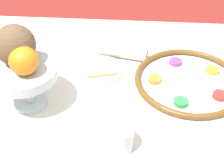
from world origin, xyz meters
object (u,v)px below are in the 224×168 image
Objects in this scene: seder_plate at (188,81)px; napkin_roll at (123,51)px; bread_plate at (100,69)px; coconut at (15,45)px; orange_fruit at (24,61)px; fruit_stand at (25,76)px; cup_near at (119,137)px.

napkin_roll is (0.22, -0.15, 0.01)m from seder_plate.
seder_plate is 1.93× the size of napkin_roll.
coconut is at bearing 34.98° from bread_plate.
seder_plate is at bearing -163.32° from orange_fruit.
orange_fruit is 0.69× the size of coconut.
fruit_stand is at bearing 14.16° from seder_plate.
orange_fruit reaches higher than napkin_roll.
cup_near is (-0.27, 0.13, -0.14)m from orange_fruit.
bread_plate is at bearing -10.98° from seder_plate.
orange_fruit is at bearing 48.01° from bread_plate.
cup_near is at bearing 52.23° from seder_plate.
bread_plate is 0.91× the size of napkin_roll.
cup_near is (-0.28, 0.15, -0.07)m from fruit_stand.
cup_near is at bearing 149.38° from coconut.
coconut is at bearing 39.49° from napkin_roll.
cup_near reaches higher than napkin_roll.
fruit_stand is 0.09m from coconut.
napkin_roll is at bearing -131.50° from orange_fruit.
fruit_stand is 1.15× the size of bread_plate.
napkin_roll is (-0.29, -0.24, -0.16)m from coconut.
fruit_stand is 0.39m from napkin_roll.
cup_near is (-0.30, 0.18, -0.15)m from coconut.
napkin_roll reaches higher than bread_plate.
seder_plate is 3.05× the size of coconut.
napkin_roll is at bearing -88.80° from cup_near.
bread_plate is at bearing -137.04° from fruit_stand.
fruit_stand is at bearing 125.95° from coconut.
orange_fruit is 0.44× the size of napkin_roll.
seder_plate is at bearing 169.02° from bread_plate.
napkin_roll is (-0.08, -0.09, 0.02)m from bread_plate.
seder_plate is 1.86× the size of fruit_stand.
orange_fruit is at bearing -26.02° from cup_near.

